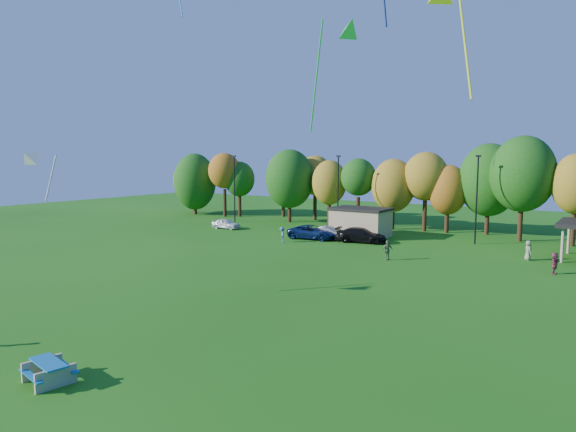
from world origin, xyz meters
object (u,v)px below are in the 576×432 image
Objects in this scene: car_b at (328,233)px; picnic_table at (49,370)px; car_a at (226,224)px; car_c at (312,232)px; car_d at (361,235)px.

picnic_table is at bearing -173.45° from car_b.
car_b reaches higher than car_a.
picnic_table is at bearing -152.30° from car_a.
picnic_table is 0.60× the size of car_a.
car_c is at bearing -97.62° from car_a.
picnic_table is 38.45m from car_b.
picnic_table is 37.76m from car_c.
car_b is at bearing 113.42° from picnic_table.
car_a is 13.12m from car_c.
car_b is at bearing -60.56° from car_c.
car_d reaches higher than picnic_table.
car_b is at bearing -93.12° from car_a.
car_c is (-1.41, -1.05, 0.08)m from car_b.
car_d reaches higher than car_c.
car_d is (18.50, 0.09, 0.13)m from car_a.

